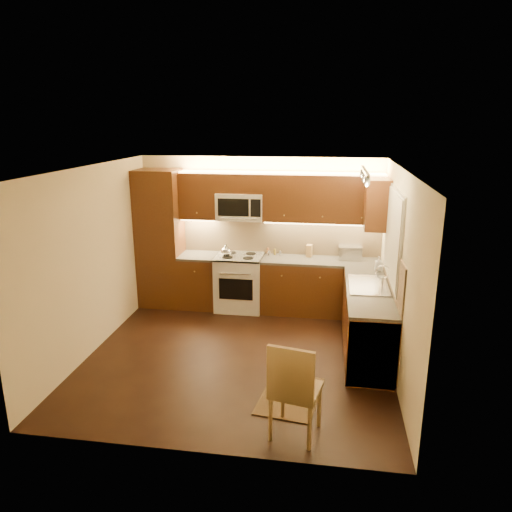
% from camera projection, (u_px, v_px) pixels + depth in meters
% --- Properties ---
extents(floor, '(4.00, 4.00, 0.01)m').
position_uv_depth(floor, '(239.00, 355.00, 6.51)').
color(floor, black).
rests_on(floor, ground).
extents(ceiling, '(4.00, 4.00, 0.01)m').
position_uv_depth(ceiling, '(237.00, 169.00, 5.82)').
color(ceiling, beige).
rests_on(ceiling, ground).
extents(wall_back, '(4.00, 0.01, 2.50)m').
position_uv_depth(wall_back, '(260.00, 232.00, 8.07)').
color(wall_back, beige).
rests_on(wall_back, ground).
extents(wall_front, '(4.00, 0.01, 2.50)m').
position_uv_depth(wall_front, '(196.00, 333.00, 4.26)').
color(wall_front, beige).
rests_on(wall_front, ground).
extents(wall_left, '(0.01, 4.00, 2.50)m').
position_uv_depth(wall_left, '(92.00, 260.00, 6.46)').
color(wall_left, beige).
rests_on(wall_left, ground).
extents(wall_right, '(0.01, 4.00, 2.50)m').
position_uv_depth(wall_right, '(398.00, 274.00, 5.87)').
color(wall_right, beige).
rests_on(wall_right, ground).
extents(pantry, '(0.70, 0.60, 2.30)m').
position_uv_depth(pantry, '(160.00, 239.00, 8.05)').
color(pantry, '#43200E').
rests_on(pantry, floor).
extents(base_cab_back_left, '(0.62, 0.60, 0.86)m').
position_uv_depth(base_cab_back_left, '(200.00, 281.00, 8.15)').
color(base_cab_back_left, '#43200E').
rests_on(base_cab_back_left, floor).
extents(counter_back_left, '(0.62, 0.60, 0.04)m').
position_uv_depth(counter_back_left, '(199.00, 256.00, 8.03)').
color(counter_back_left, '#353330').
rests_on(counter_back_left, base_cab_back_left).
extents(base_cab_back_right, '(1.92, 0.60, 0.86)m').
position_uv_depth(base_cab_back_right, '(320.00, 287.00, 7.85)').
color(base_cab_back_right, '#43200E').
rests_on(base_cab_back_right, floor).
extents(counter_back_right, '(1.92, 0.60, 0.04)m').
position_uv_depth(counter_back_right, '(321.00, 261.00, 7.73)').
color(counter_back_right, '#353330').
rests_on(counter_back_right, base_cab_back_right).
extents(base_cab_right, '(0.60, 2.00, 0.86)m').
position_uv_depth(base_cab_right, '(367.00, 322.00, 6.52)').
color(base_cab_right, '#43200E').
rests_on(base_cab_right, floor).
extents(counter_right, '(0.60, 2.00, 0.04)m').
position_uv_depth(counter_right, '(369.00, 291.00, 6.40)').
color(counter_right, '#353330').
rests_on(counter_right, base_cab_right).
extents(dishwasher, '(0.58, 0.60, 0.84)m').
position_uv_depth(dishwasher, '(371.00, 345.00, 5.86)').
color(dishwasher, silver).
rests_on(dishwasher, floor).
extents(backsplash_back, '(3.30, 0.02, 0.60)m').
position_uv_depth(backsplash_back, '(281.00, 236.00, 8.02)').
color(backsplash_back, tan).
rests_on(backsplash_back, wall_back).
extents(backsplash_right, '(0.02, 2.00, 0.60)m').
position_uv_depth(backsplash_right, '(393.00, 269.00, 6.27)').
color(backsplash_right, tan).
rests_on(backsplash_right, wall_right).
extents(upper_cab_back_left, '(0.62, 0.35, 0.75)m').
position_uv_depth(upper_cab_back_left, '(199.00, 196.00, 7.87)').
color(upper_cab_back_left, '#43200E').
rests_on(upper_cab_back_left, wall_back).
extents(upper_cab_back_right, '(1.92, 0.35, 0.75)m').
position_uv_depth(upper_cab_back_right, '(324.00, 198.00, 7.58)').
color(upper_cab_back_right, '#43200E').
rests_on(upper_cab_back_right, wall_back).
extents(upper_cab_bridge, '(0.76, 0.35, 0.31)m').
position_uv_depth(upper_cab_bridge, '(240.00, 183.00, 7.71)').
color(upper_cab_bridge, '#43200E').
rests_on(upper_cab_bridge, wall_back).
extents(upper_cab_right_corner, '(0.35, 0.50, 0.75)m').
position_uv_depth(upper_cab_right_corner, '(377.00, 204.00, 7.06)').
color(upper_cab_right_corner, '#43200E').
rests_on(upper_cab_right_corner, wall_right).
extents(stove, '(0.76, 0.65, 0.92)m').
position_uv_depth(stove, '(240.00, 282.00, 8.02)').
color(stove, silver).
rests_on(stove, floor).
extents(microwave, '(0.76, 0.38, 0.44)m').
position_uv_depth(microwave, '(240.00, 206.00, 7.80)').
color(microwave, silver).
rests_on(microwave, wall_back).
extents(window_frame, '(0.03, 1.44, 1.24)m').
position_uv_depth(window_frame, '(394.00, 236.00, 6.30)').
color(window_frame, silver).
rests_on(window_frame, wall_right).
extents(window_blinds, '(0.02, 1.36, 1.16)m').
position_uv_depth(window_blinds, '(392.00, 236.00, 6.31)').
color(window_blinds, silver).
rests_on(window_blinds, wall_right).
extents(sink, '(0.52, 0.86, 0.15)m').
position_uv_depth(sink, '(369.00, 280.00, 6.52)').
color(sink, silver).
rests_on(sink, counter_right).
extents(faucet, '(0.20, 0.04, 0.30)m').
position_uv_depth(faucet, '(383.00, 276.00, 6.47)').
color(faucet, silver).
rests_on(faucet, counter_right).
extents(track_light_bar, '(0.04, 1.20, 0.03)m').
position_uv_depth(track_light_bar, '(365.00, 171.00, 5.99)').
color(track_light_bar, silver).
rests_on(track_light_bar, ceiling).
extents(kettle, '(0.22, 0.22, 0.21)m').
position_uv_depth(kettle, '(226.00, 250.00, 7.84)').
color(kettle, silver).
rests_on(kettle, stove).
extents(toaster_oven, '(0.37, 0.28, 0.22)m').
position_uv_depth(toaster_oven, '(350.00, 252.00, 7.77)').
color(toaster_oven, silver).
rests_on(toaster_oven, counter_back_right).
extents(knife_block, '(0.10, 0.15, 0.19)m').
position_uv_depth(knife_block, '(309.00, 251.00, 7.90)').
color(knife_block, olive).
rests_on(knife_block, counter_back_right).
extents(spice_jar_a, '(0.06, 0.06, 0.09)m').
position_uv_depth(spice_jar_a, '(269.00, 253.00, 7.94)').
color(spice_jar_a, silver).
rests_on(spice_jar_a, counter_back_right).
extents(spice_jar_b, '(0.05, 0.05, 0.10)m').
position_uv_depth(spice_jar_b, '(268.00, 251.00, 8.07)').
color(spice_jar_b, brown).
rests_on(spice_jar_b, counter_back_right).
extents(spice_jar_c, '(0.05, 0.05, 0.09)m').
position_uv_depth(spice_jar_c, '(280.00, 253.00, 7.94)').
color(spice_jar_c, silver).
rests_on(spice_jar_c, counter_back_right).
extents(spice_jar_d, '(0.05, 0.05, 0.10)m').
position_uv_depth(spice_jar_d, '(275.00, 252.00, 8.02)').
color(spice_jar_d, olive).
rests_on(spice_jar_d, counter_back_right).
extents(soap_bottle, '(0.11, 0.11, 0.22)m').
position_uv_depth(soap_bottle, '(379.00, 264.00, 7.15)').
color(soap_bottle, silver).
rests_on(soap_bottle, counter_right).
extents(rug, '(0.77, 1.04, 0.01)m').
position_uv_depth(rug, '(290.00, 396.00, 5.54)').
color(rug, black).
rests_on(rug, floor).
extents(dining_chair, '(0.55, 0.55, 1.04)m').
position_uv_depth(dining_chair, '(296.00, 387.00, 4.75)').
color(dining_chair, olive).
rests_on(dining_chair, floor).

